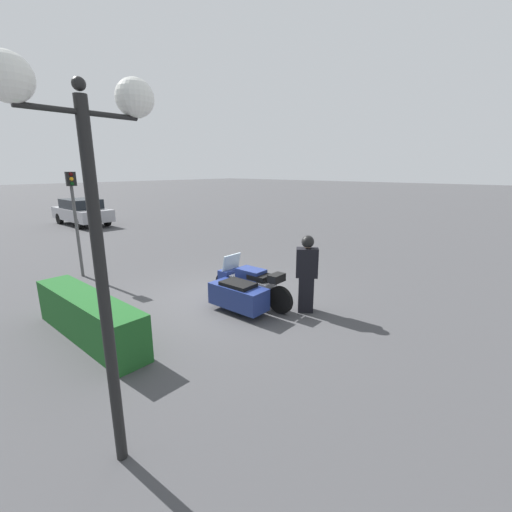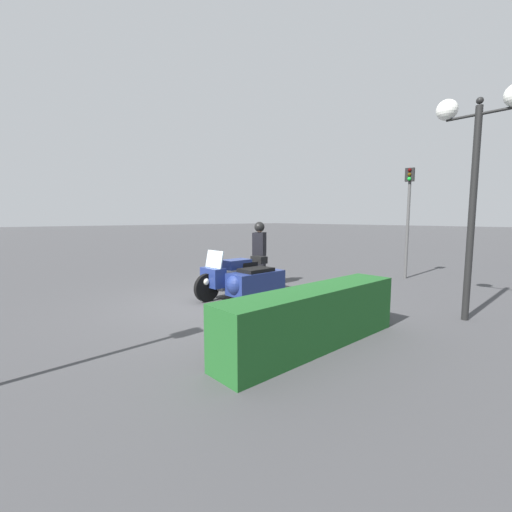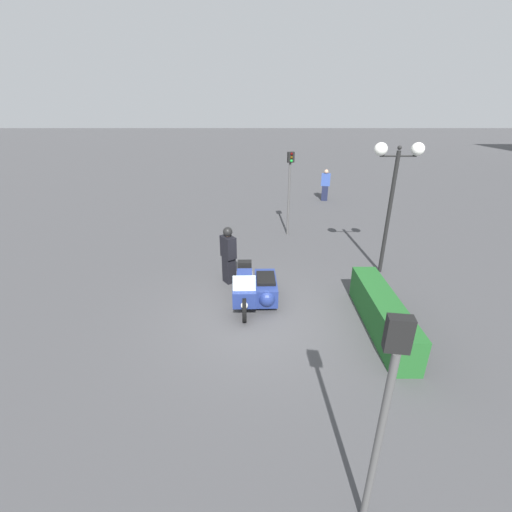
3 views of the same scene
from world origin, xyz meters
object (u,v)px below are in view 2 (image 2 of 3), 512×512
object	(u,v)px
hedge_bush_curbside	(314,318)
twin_lamp_post	(477,141)
police_motorcycle	(243,279)
traffic_light_far	(408,207)
officer_rider	(259,252)

from	to	relation	value
hedge_bush_curbside	twin_lamp_post	size ratio (longest dim) A/B	0.83
police_motorcycle	hedge_bush_curbside	bearing A→B (deg)	67.51
hedge_bush_curbside	twin_lamp_post	xyz separation A→B (m)	(-3.17, 1.05, 2.81)
police_motorcycle	traffic_light_far	xyz separation A→B (m)	(-5.50, 1.36, 1.77)
police_motorcycle	traffic_light_far	distance (m)	5.93
officer_rider	traffic_light_far	size ratio (longest dim) A/B	0.53
police_motorcycle	twin_lamp_post	world-z (taller)	twin_lamp_post
hedge_bush_curbside	twin_lamp_post	bearing A→B (deg)	161.68
hedge_bush_curbside	police_motorcycle	bearing A→B (deg)	-111.21
twin_lamp_post	traffic_light_far	world-z (taller)	twin_lamp_post
officer_rider	police_motorcycle	bearing A→B (deg)	-91.92
police_motorcycle	twin_lamp_post	xyz separation A→B (m)	(-1.98, 4.11, 2.78)
hedge_bush_curbside	traffic_light_far	distance (m)	7.13
officer_rider	hedge_bush_curbside	bearing A→B (deg)	-67.21
traffic_light_far	officer_rider	bearing A→B (deg)	-42.89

